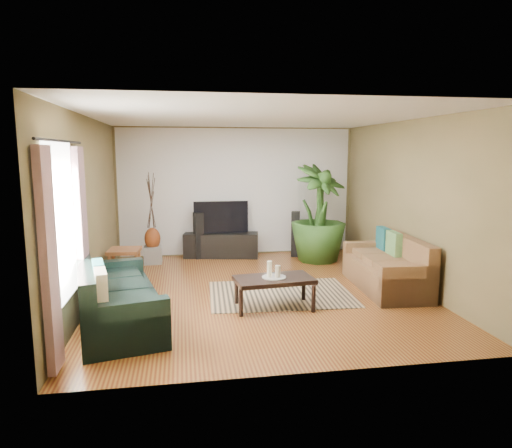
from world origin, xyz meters
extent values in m
plane|color=brown|center=(0.00, 0.00, 0.00)|extent=(5.50, 5.50, 0.00)
plane|color=white|center=(0.00, 0.00, 2.70)|extent=(5.50, 5.50, 0.00)
plane|color=brown|center=(0.00, 2.75, 1.35)|extent=(5.00, 0.00, 5.00)
plane|color=brown|center=(0.00, -2.75, 1.35)|extent=(5.00, 0.00, 5.00)
plane|color=brown|center=(-2.50, 0.00, 1.35)|extent=(0.00, 5.50, 5.50)
plane|color=brown|center=(2.50, 0.00, 1.35)|extent=(0.00, 5.50, 5.50)
plane|color=white|center=(0.00, 2.74, 1.35)|extent=(4.90, 0.00, 4.90)
plane|color=white|center=(-2.48, -1.60, 1.40)|extent=(0.00, 1.80, 1.80)
cube|color=gray|center=(-2.43, -2.35, 1.15)|extent=(0.08, 0.35, 2.20)
cube|color=gray|center=(-2.43, -0.85, 1.15)|extent=(0.08, 0.35, 2.20)
cylinder|color=black|center=(-2.43, -1.60, 2.30)|extent=(0.03, 1.90, 0.03)
cube|color=black|center=(-2.00, -1.05, 0.42)|extent=(1.39, 2.33, 0.85)
cube|color=brown|center=(2.05, -0.17, 0.42)|extent=(0.95, 1.92, 0.85)
cube|color=tan|center=(0.32, -0.21, 0.01)|extent=(2.25, 1.65, 0.01)
cube|color=black|center=(0.09, -0.81, 0.22)|extent=(1.14, 0.71, 0.44)
cylinder|color=#9C9C96|center=(0.09, -0.81, 0.45)|extent=(0.34, 0.34, 0.01)
cylinder|color=white|center=(0.03, -0.78, 0.57)|extent=(0.07, 0.07, 0.22)
cylinder|color=beige|center=(0.13, -0.85, 0.54)|extent=(0.07, 0.07, 0.17)
cylinder|color=#EBE5C6|center=(0.16, -0.75, 0.53)|extent=(0.07, 0.07, 0.14)
cube|color=black|center=(-0.36, 2.50, 0.26)|extent=(1.60, 0.74, 0.51)
cube|color=black|center=(-0.36, 2.50, 0.85)|extent=(1.13, 0.06, 0.67)
cube|color=black|center=(-0.83, 2.44, 0.48)|extent=(0.22, 0.23, 0.96)
cube|color=black|center=(1.19, 2.31, 0.48)|extent=(0.22, 0.23, 0.95)
imported|color=#244918|center=(1.54, 1.85, 0.97)|extent=(1.50, 1.50, 1.95)
cylinder|color=black|center=(1.54, 1.85, 0.14)|extent=(0.36, 0.36, 0.28)
cube|color=gray|center=(-1.75, 2.17, 0.17)|extent=(0.34, 0.34, 0.34)
ellipsoid|color=brown|center=(-1.75, 2.17, 0.50)|extent=(0.31, 0.31, 0.44)
cube|color=brown|center=(-2.15, 1.01, 0.27)|extent=(0.56, 0.56, 0.55)
camera|label=1|loc=(-1.16, -6.87, 2.18)|focal=32.00mm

